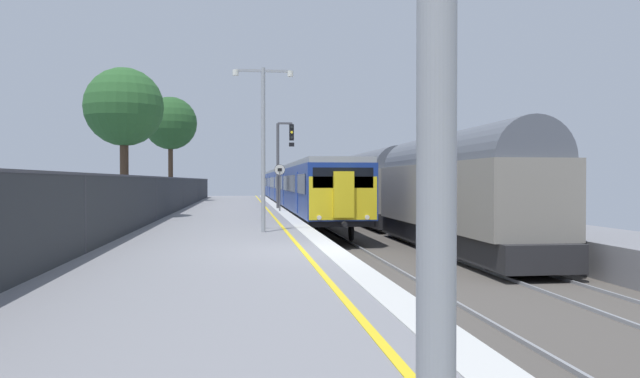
{
  "coord_description": "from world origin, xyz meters",
  "views": [
    {
      "loc": [
        -1.79,
        -14.74,
        1.71
      ],
      "look_at": [
        1.43,
        10.73,
        1.36
      ],
      "focal_mm": 34.26,
      "sensor_mm": 36.0,
      "label": 1
    }
  ],
  "objects_px": {
    "commuter_train_at_platform": "(288,186)",
    "background_tree_centre": "(125,109)",
    "freight_train_adjacent_track": "(351,185)",
    "signal_gantry": "(282,155)",
    "platform_lamp_mid": "(263,135)",
    "background_tree_left": "(170,125)",
    "speed_limit_sign": "(280,181)"
  },
  "relations": [
    {
      "from": "signal_gantry",
      "to": "background_tree_centre",
      "type": "distance_m",
      "value": 11.99
    },
    {
      "from": "background_tree_centre",
      "to": "signal_gantry",
      "type": "bearing_deg",
      "value": 49.61
    },
    {
      "from": "commuter_train_at_platform",
      "to": "background_tree_left",
      "type": "xyz_separation_m",
      "value": [
        -9.91,
        -1.23,
        5.07
      ]
    },
    {
      "from": "freight_train_adjacent_track",
      "to": "background_tree_left",
      "type": "relative_size",
      "value": 6.76
    },
    {
      "from": "background_tree_left",
      "to": "freight_train_adjacent_track",
      "type": "bearing_deg",
      "value": -28.36
    },
    {
      "from": "signal_gantry",
      "to": "platform_lamp_mid",
      "type": "height_order",
      "value": "platform_lamp_mid"
    },
    {
      "from": "background_tree_centre",
      "to": "background_tree_left",
      "type": "bearing_deg",
      "value": 91.79
    },
    {
      "from": "background_tree_centre",
      "to": "commuter_train_at_platform",
      "type": "bearing_deg",
      "value": 69.44
    },
    {
      "from": "commuter_train_at_platform",
      "to": "platform_lamp_mid",
      "type": "xyz_separation_m",
      "value": [
        -3.22,
        -32.79,
        1.95
      ]
    },
    {
      "from": "signal_gantry",
      "to": "platform_lamp_mid",
      "type": "relative_size",
      "value": 0.98
    },
    {
      "from": "platform_lamp_mid",
      "to": "background_tree_centre",
      "type": "bearing_deg",
      "value": 125.62
    },
    {
      "from": "background_tree_left",
      "to": "signal_gantry",
      "type": "bearing_deg",
      "value": -59.32
    },
    {
      "from": "commuter_train_at_platform",
      "to": "background_tree_centre",
      "type": "relative_size",
      "value": 8.73
    },
    {
      "from": "commuter_train_at_platform",
      "to": "background_tree_left",
      "type": "height_order",
      "value": "background_tree_left"
    },
    {
      "from": "freight_train_adjacent_track",
      "to": "background_tree_left",
      "type": "bearing_deg",
      "value": 151.64
    },
    {
      "from": "freight_train_adjacent_track",
      "to": "background_tree_centre",
      "type": "height_order",
      "value": "background_tree_centre"
    },
    {
      "from": "platform_lamp_mid",
      "to": "background_tree_centre",
      "type": "relative_size",
      "value": 0.8
    },
    {
      "from": "platform_lamp_mid",
      "to": "background_tree_centre",
      "type": "xyz_separation_m",
      "value": [
        -5.96,
        8.32,
        1.73
      ]
    },
    {
      "from": "freight_train_adjacent_track",
      "to": "speed_limit_sign",
      "type": "distance_m",
      "value": 11.84
    },
    {
      "from": "freight_train_adjacent_track",
      "to": "background_tree_centre",
      "type": "relative_size",
      "value": 8.58
    },
    {
      "from": "signal_gantry",
      "to": "background_tree_left",
      "type": "xyz_separation_m",
      "value": [
        -8.42,
        14.19,
        3.04
      ]
    },
    {
      "from": "commuter_train_at_platform",
      "to": "background_tree_left",
      "type": "relative_size",
      "value": 6.88
    },
    {
      "from": "signal_gantry",
      "to": "background_tree_left",
      "type": "bearing_deg",
      "value": 120.68
    },
    {
      "from": "signal_gantry",
      "to": "speed_limit_sign",
      "type": "bearing_deg",
      "value": -95.73
    },
    {
      "from": "commuter_train_at_platform",
      "to": "freight_train_adjacent_track",
      "type": "bearing_deg",
      "value": -65.39
    },
    {
      "from": "background_tree_centre",
      "to": "speed_limit_sign",
      "type": "bearing_deg",
      "value": 36.57
    },
    {
      "from": "freight_train_adjacent_track",
      "to": "signal_gantry",
      "type": "xyz_separation_m",
      "value": [
        -5.49,
        -6.68,
        1.88
      ]
    },
    {
      "from": "freight_train_adjacent_track",
      "to": "speed_limit_sign",
      "type": "height_order",
      "value": "freight_train_adjacent_track"
    },
    {
      "from": "signal_gantry",
      "to": "speed_limit_sign",
      "type": "height_order",
      "value": "signal_gantry"
    },
    {
      "from": "commuter_train_at_platform",
      "to": "signal_gantry",
      "type": "relative_size",
      "value": 11.25
    },
    {
      "from": "speed_limit_sign",
      "to": "platform_lamp_mid",
      "type": "xyz_separation_m",
      "value": [
        -1.37,
        -13.76,
        1.55
      ]
    },
    {
      "from": "speed_limit_sign",
      "to": "platform_lamp_mid",
      "type": "distance_m",
      "value": 13.91
    }
  ]
}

